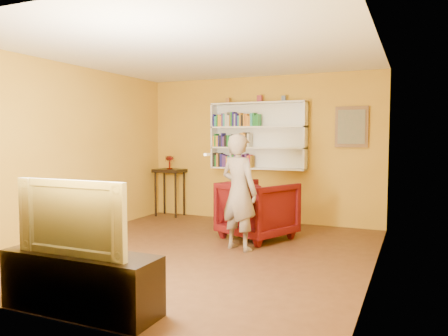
{
  "coord_description": "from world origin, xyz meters",
  "views": [
    {
      "loc": [
        2.68,
        -5.25,
        1.57
      ],
      "look_at": [
        0.03,
        0.75,
        1.11
      ],
      "focal_mm": 35.0,
      "sensor_mm": 36.0,
      "label": 1
    }
  ],
  "objects": [
    {
      "name": "bookshelf",
      "position": [
        0.0,
        2.41,
        1.59
      ],
      "size": [
        1.8,
        0.29,
        1.23
      ],
      "color": "white",
      "rests_on": "room_shell"
    },
    {
      "name": "books_row_upper",
      "position": [
        -0.41,
        2.31,
        1.89
      ],
      "size": [
        0.91,
        0.19,
        0.27
      ],
      "color": "navy",
      "rests_on": "bookshelf"
    },
    {
      "name": "tv_cabinet",
      "position": [
        -0.06,
        -2.25,
        0.27
      ],
      "size": [
        1.5,
        0.45,
        0.54
      ],
      "primitive_type": "cube",
      "color": "black",
      "rests_on": "ground"
    },
    {
      "name": "ornament_centre",
      "position": [
        0.03,
        2.35,
        2.27
      ],
      "size": [
        0.09,
        0.09,
        0.12
      ],
      "primitive_type": "cube",
      "color": "maroon",
      "rests_on": "bookshelf"
    },
    {
      "name": "armchair",
      "position": [
        0.45,
        1.09,
        0.45
      ],
      "size": [
        1.28,
        1.29,
        0.9
      ],
      "primitive_type": "imported",
      "rotation": [
        0.0,
        0.0,
        2.73
      ],
      "color": "#3F0409",
      "rests_on": "ground"
    },
    {
      "name": "books_row_middle",
      "position": [
        -0.48,
        2.3,
        1.51
      ],
      "size": [
        0.73,
        0.19,
        0.27
      ],
      "color": "orange",
      "rests_on": "bookshelf"
    },
    {
      "name": "console_table",
      "position": [
        -1.83,
        2.25,
        0.78
      ],
      "size": [
        0.57,
        0.44,
        0.94
      ],
      "color": "black",
      "rests_on": "ground"
    },
    {
      "name": "ruby_lustre",
      "position": [
        -1.83,
        2.25,
        1.13
      ],
      "size": [
        0.16,
        0.17,
        0.27
      ],
      "color": "maroon",
      "rests_on": "console_table"
    },
    {
      "name": "television",
      "position": [
        -0.06,
        -2.25,
        0.87
      ],
      "size": [
        1.16,
        0.15,
        0.67
      ],
      "primitive_type": "imported",
      "rotation": [
        0.0,
        0.0,
        0.0
      ],
      "color": "black",
      "rests_on": "tv_cabinet"
    },
    {
      "name": "room_shell",
      "position": [
        0.0,
        0.0,
        1.02
      ],
      "size": [
        5.3,
        5.8,
        2.88
      ],
      "color": "#462916",
      "rests_on": "ground"
    },
    {
      "name": "framed_painting",
      "position": [
        1.65,
        2.46,
        1.75
      ],
      "size": [
        0.55,
        0.05,
        0.7
      ],
      "color": "brown",
      "rests_on": "room_shell"
    },
    {
      "name": "game_remote",
      "position": [
        0.08,
        0.07,
        1.34
      ],
      "size": [
        0.04,
        0.15,
        0.04
      ],
      "primitive_type": "cube",
      "color": "white",
      "rests_on": "person"
    },
    {
      "name": "ornament_left",
      "position": [
        -0.6,
        2.35,
        2.26
      ],
      "size": [
        0.07,
        0.07,
        0.1
      ],
      "primitive_type": "cube",
      "color": "#9F662D",
      "rests_on": "bookshelf"
    },
    {
      "name": "person",
      "position": [
        0.43,
        0.35,
        0.81
      ],
      "size": [
        0.68,
        0.56,
        1.62
      ],
      "primitive_type": "imported",
      "rotation": [
        0.0,
        0.0,
        2.81
      ],
      "color": "#716153",
      "rests_on": "ground"
    },
    {
      "name": "ornament_right",
      "position": [
        0.49,
        2.35,
        2.26
      ],
      "size": [
        0.07,
        0.07,
        0.1
      ],
      "primitive_type": "cube",
      "color": "#4C5C7F",
      "rests_on": "bookshelf"
    },
    {
      "name": "books_row_lower",
      "position": [
        -0.48,
        2.3,
        1.13
      ],
      "size": [
        0.78,
        0.19,
        0.27
      ],
      "color": "black",
      "rests_on": "bookshelf"
    }
  ]
}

